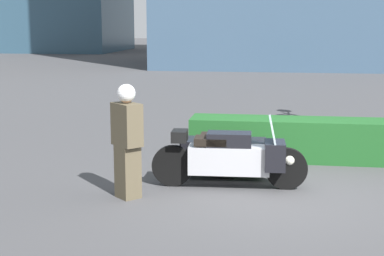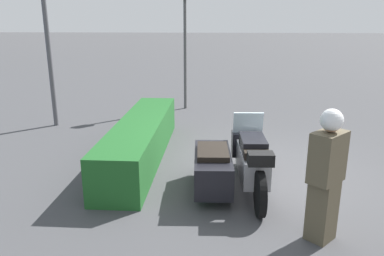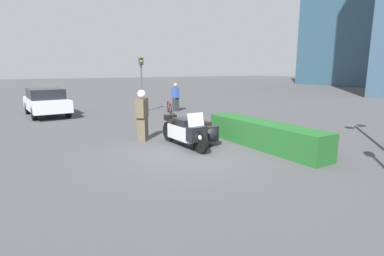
# 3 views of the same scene
# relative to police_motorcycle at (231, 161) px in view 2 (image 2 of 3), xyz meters

# --- Properties ---
(ground_plane) EXTENTS (160.00, 160.00, 0.00)m
(ground_plane) POSITION_rel_police_motorcycle_xyz_m (0.74, -0.69, -0.47)
(ground_plane) COLOR #424244
(police_motorcycle) EXTENTS (2.51, 1.23, 1.16)m
(police_motorcycle) POSITION_rel_police_motorcycle_xyz_m (0.00, 0.00, 0.00)
(police_motorcycle) COLOR black
(police_motorcycle) RESTS_ON ground
(officer_rider) EXTENTS (0.54, 0.53, 1.74)m
(officer_rider) POSITION_rel_police_motorcycle_xyz_m (-1.49, -1.12, 0.45)
(officer_rider) COLOR brown
(officer_rider) RESTS_ON ground
(hedge_bush_curbside) EXTENTS (4.52, 0.86, 0.80)m
(hedge_bush_curbside) POSITION_rel_police_motorcycle_xyz_m (1.31, 1.79, -0.07)
(hedge_bush_curbside) COLOR #1E5623
(hedge_bush_curbside) RESTS_ON ground
(traffic_light_near) EXTENTS (0.23, 0.26, 3.73)m
(traffic_light_near) POSITION_rel_police_motorcycle_xyz_m (5.85, 1.27, 1.96)
(traffic_light_near) COLOR #4C4C4C
(traffic_light_near) RESTS_ON ground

